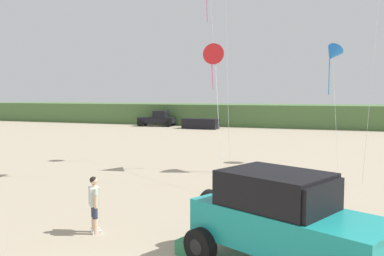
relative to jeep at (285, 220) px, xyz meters
name	(u,v)px	position (x,y,z in m)	size (l,w,h in m)	color
dune_ridge	(287,115)	(-4.93, 43.74, 0.16)	(90.00, 8.45, 2.73)	#4C703D
jeep	(285,220)	(0.00, 0.00, 0.00)	(5.00, 3.98, 2.26)	teal
person_watching	(94,201)	(-5.51, 0.73, -0.26)	(0.47, 0.49, 1.67)	#DBB28E
cooler_box	(188,248)	(-2.39, 0.09, -1.01)	(0.56, 0.36, 0.38)	#2D7F51
distant_pickup	(158,119)	(-20.39, 37.78, -0.26)	(4.80, 2.89, 1.98)	black
distant_sedan	(200,124)	(-13.98, 35.88, -0.60)	(4.20, 1.70, 1.20)	black
kite_white_parafoil	(215,56)	(-5.03, 11.47, 4.83)	(2.72, 6.68, 6.64)	red
kite_pink_ribbon	(333,54)	(0.75, 15.47, 5.10)	(1.21, 5.62, 7.00)	blue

